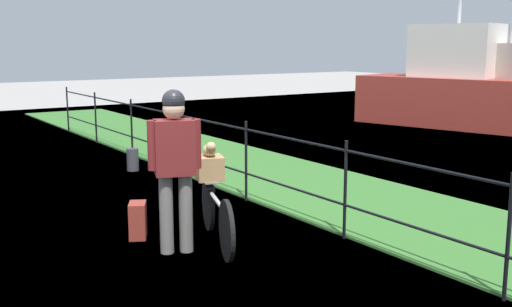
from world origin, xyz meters
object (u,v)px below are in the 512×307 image
at_px(wooden_crate, 209,168).
at_px(moored_boat_far, 508,96).
at_px(backpack_on_paving, 138,220).
at_px(bicycle_main, 216,214).
at_px(moored_boat_mid, 455,89).
at_px(mooring_bollard, 133,160).
at_px(terrier_dog, 210,150).
at_px(cyclist_person, 175,157).

xyz_separation_m(wooden_crate, moored_boat_far, (-3.66, 10.87, 0.03)).
bearing_deg(moored_boat_far, backpack_on_paving, -73.81).
xyz_separation_m(bicycle_main, moored_boat_far, (-4.03, 11.00, 0.45)).
relative_size(bicycle_main, moored_boat_mid, 0.31).
bearing_deg(mooring_bollard, backpack_on_paving, -21.65).
bearing_deg(terrier_dog, bicycle_main, -19.51).
distance_m(backpack_on_paving, mooring_bollard, 3.75).
height_order(backpack_on_paving, moored_boat_far, moored_boat_far).
height_order(terrier_dog, backpack_on_paving, terrier_dog).
relative_size(mooring_bollard, moored_boat_far, 0.09).
bearing_deg(cyclist_person, backpack_on_paving, -167.71).
height_order(bicycle_main, moored_boat_far, moored_boat_far).
distance_m(backpack_on_paving, moored_boat_far, 12.13).
distance_m(cyclist_person, moored_boat_far, 12.18).
bearing_deg(wooden_crate, mooring_bollard, 170.59).
relative_size(wooden_crate, moored_boat_mid, 0.07).
xyz_separation_m(cyclist_person, moored_boat_far, (-4.04, 11.49, -0.22)).
bearing_deg(moored_boat_far, moored_boat_mid, -137.79).
xyz_separation_m(wooden_crate, backpack_on_paving, (-0.28, -0.76, -0.56)).
xyz_separation_m(terrier_dog, cyclist_person, (0.36, -0.61, 0.04)).
height_order(backpack_on_paving, moored_boat_mid, moored_boat_mid).
bearing_deg(wooden_crate, moored_boat_far, 108.60).
height_order(wooden_crate, moored_boat_far, moored_boat_far).
height_order(moored_boat_mid, moored_boat_far, moored_boat_mid).
height_order(bicycle_main, terrier_dog, terrier_dog).
distance_m(mooring_bollard, moored_boat_far, 10.27).
bearing_deg(terrier_dog, moored_boat_mid, 114.98).
bearing_deg(mooring_bollard, cyclist_person, -16.61).
distance_m(bicycle_main, moored_boat_far, 11.73).
distance_m(cyclist_person, moored_boat_mid, 11.73).
xyz_separation_m(backpack_on_paving, moored_boat_mid, (-4.35, 10.75, 0.76)).
bearing_deg(mooring_bollard, moored_boat_mid, 95.30).
bearing_deg(cyclist_person, moored_boat_mid, 115.33).
bearing_deg(wooden_crate, terrier_dog, -19.51).
height_order(bicycle_main, cyclist_person, cyclist_person).
bearing_deg(cyclist_person, mooring_bollard, 163.39).
bearing_deg(moored_boat_mid, bicycle_main, -63.68).
bearing_deg(moored_boat_mid, moored_boat_far, 42.21).
height_order(wooden_crate, cyclist_person, cyclist_person).
distance_m(wooden_crate, terrier_dog, 0.21).
height_order(bicycle_main, moored_boat_mid, moored_boat_mid).
height_order(backpack_on_paving, mooring_bollard, backpack_on_paving).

